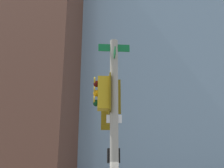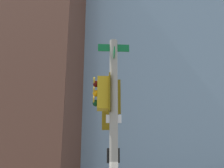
# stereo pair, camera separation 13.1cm
# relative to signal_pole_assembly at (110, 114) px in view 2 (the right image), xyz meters

# --- Properties ---
(signal_pole_assembly) EXTENTS (4.32, 2.36, 6.25)m
(signal_pole_assembly) POSITION_rel_signal_pole_assembly_xyz_m (0.00, 0.00, 0.00)
(signal_pole_assembly) COLOR #9E998C
(signal_pole_assembly) RESTS_ON ground_plane
(building_brick_nearside) EXTENTS (22.02, 16.00, 40.26)m
(building_brick_nearside) POSITION_rel_signal_pole_assembly_xyz_m (30.10, 21.81, 15.95)
(building_brick_nearside) COLOR brown
(building_brick_nearside) RESTS_ON ground_plane
(building_brick_midblock) EXTENTS (18.01, 14.29, 29.53)m
(building_brick_midblock) POSITION_rel_signal_pole_assembly_xyz_m (42.55, 19.00, 10.59)
(building_brick_midblock) COLOR #4C3328
(building_brick_midblock) RESTS_ON ground_plane
(building_glass_tower) EXTENTS (29.71, 33.55, 55.27)m
(building_glass_tower) POSITION_rel_signal_pole_assembly_xyz_m (38.37, 10.55, 23.46)
(building_glass_tower) COLOR #7A99B2
(building_glass_tower) RESTS_ON ground_plane
(building_brick_farside) EXTENTS (21.03, 16.70, 49.49)m
(building_brick_farside) POSITION_rel_signal_pole_assembly_xyz_m (59.12, 20.77, 20.57)
(building_brick_farside) COLOR brown
(building_brick_farside) RESTS_ON ground_plane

